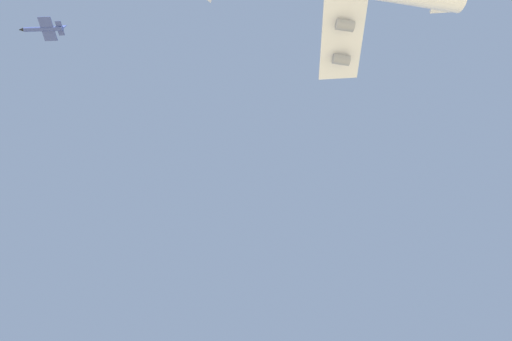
# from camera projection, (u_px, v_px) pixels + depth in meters

# --- Properties ---
(chase_jet_lead) EXTENTS (14.77, 9.83, 4.00)m
(chase_jet_lead) POSITION_uv_depth(u_px,v_px,m) (43.00, 29.00, 137.17)
(chase_jet_lead) COLOR #38478C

